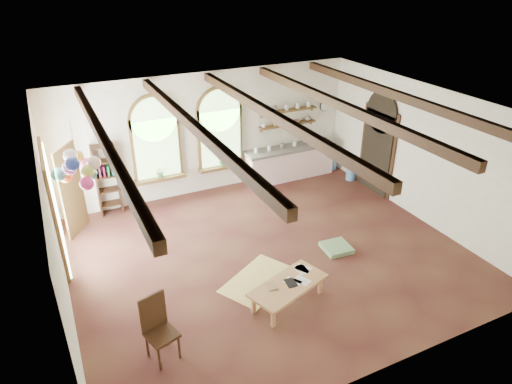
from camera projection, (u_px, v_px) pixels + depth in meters
floor at (269, 254)px, 9.79m from camera, size 8.00×8.00×0.00m
ceiling_beams at (271, 114)px, 8.38m from camera, size 6.20×6.80×0.18m
window_left at (156, 142)px, 11.25m from camera, size 1.30×0.28×2.20m
window_right at (220, 132)px, 11.91m from camera, size 1.30×0.28×2.20m
left_doorway at (55, 210)px, 9.18m from camera, size 0.10×1.90×2.50m
right_doorway at (377, 153)px, 12.02m from camera, size 0.10×1.30×2.40m
kitchen_counter at (290, 162)px, 13.03m from camera, size 2.68×0.62×0.94m
wall_shelf_lower at (288, 124)px, 12.68m from camera, size 1.70×0.24×0.04m
wall_shelf_upper at (288, 110)px, 12.50m from camera, size 1.70×0.24×0.04m
wall_clock at (325, 106)px, 13.06m from camera, size 0.32×0.04×0.32m
bookshelf at (107, 180)px, 10.99m from camera, size 0.53×0.32×1.80m
coffee_table at (288, 286)px, 8.24m from camera, size 1.63×1.12×0.42m
side_chair at (162, 341)px, 7.13m from camera, size 0.55×0.55×1.11m
floor_mat at (259, 280)px, 8.97m from camera, size 1.77×1.55×0.02m
floor_cushion at (336, 248)px, 9.91m from camera, size 0.62×0.62×0.10m
water_jug_a at (331, 160)px, 13.68m from camera, size 0.33×0.33×0.63m
water_jug_b at (351, 172)px, 13.00m from camera, size 0.29×0.29×0.55m
balloon_cluster at (78, 168)px, 8.09m from camera, size 0.86×0.94×1.15m
table_book at (267, 287)px, 8.12m from camera, size 0.20×0.27×0.02m
tablet at (291, 283)px, 8.24m from camera, size 0.21×0.28×0.01m
potted_plant_left at (160, 172)px, 11.52m from camera, size 0.27×0.23×0.30m
potted_plant_right at (223, 161)px, 12.18m from camera, size 0.27×0.23×0.30m
shelf_cup_a at (264, 126)px, 12.36m from camera, size 0.12×0.10×0.10m
shelf_cup_b at (275, 124)px, 12.50m from camera, size 0.10×0.10×0.09m
shelf_bowl_a at (286, 123)px, 12.64m from camera, size 0.22×0.22×0.05m
shelf_bowl_b at (297, 121)px, 12.78m from camera, size 0.20×0.20×0.06m
shelf_vase at (308, 117)px, 12.88m from camera, size 0.18×0.18×0.19m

